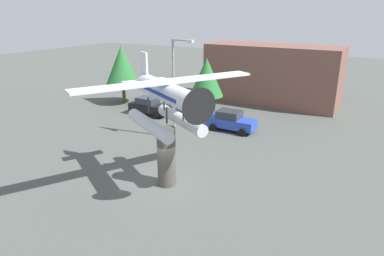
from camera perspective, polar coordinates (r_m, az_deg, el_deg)
name	(u,v)px	position (r m, az deg, el deg)	size (l,w,h in m)	color
ground_plane	(167,184)	(21.01, -4.16, -9.30)	(140.00, 140.00, 0.00)	#4C514C
display_pedestal	(166,157)	(20.22, -4.28, -4.82)	(1.10, 1.10, 3.59)	#4C4742
floatplane_monument	(166,100)	(18.96, -4.37, 4.66)	(7.07, 9.59, 4.00)	silver
car_near_black	(149,106)	(34.47, -7.15, 3.65)	(4.20, 2.02, 1.76)	black
car_mid_blue	(231,121)	(29.82, 6.54, 1.22)	(4.20, 2.02, 1.76)	#2847B7
streetlight_primary	(176,82)	(26.95, -2.76, 7.62)	(1.84, 0.28, 7.96)	gray
storefront_building	(272,74)	(39.44, 13.22, 8.72)	(14.45, 5.45, 6.41)	brown
tree_west	(122,66)	(38.82, -11.60, 10.04)	(3.98, 3.98, 6.34)	brown
tree_east	(207,77)	(34.07, 2.45, 8.46)	(3.37, 3.37, 5.58)	brown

